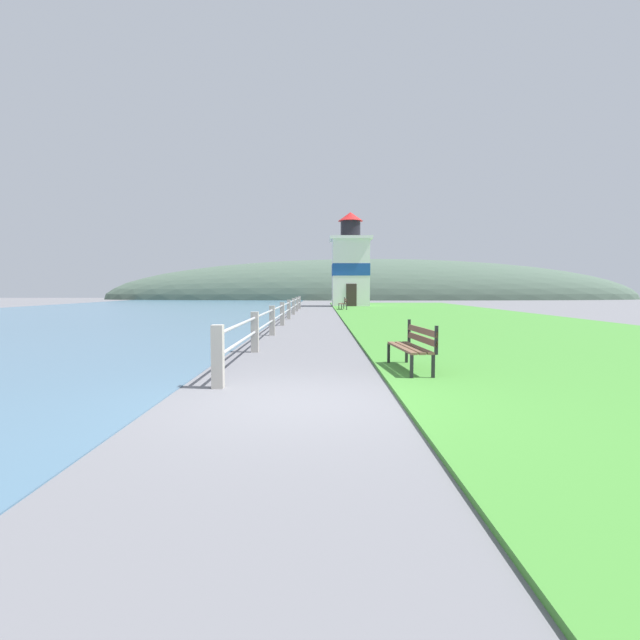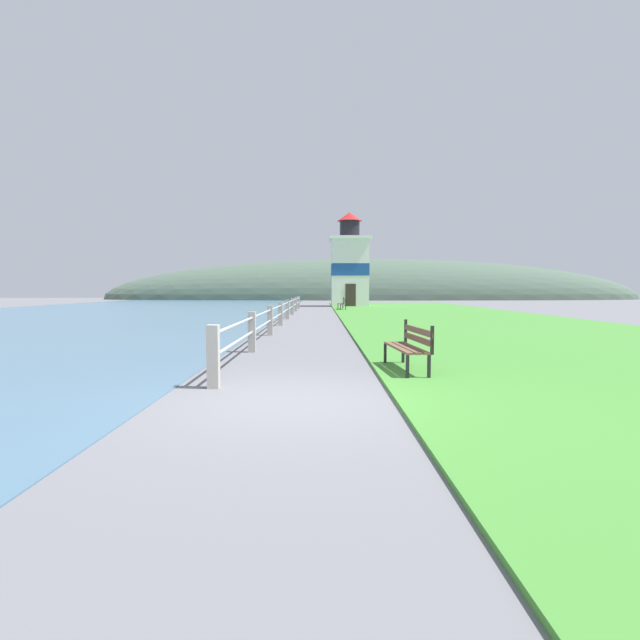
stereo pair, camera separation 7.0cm
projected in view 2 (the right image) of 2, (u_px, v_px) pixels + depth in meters
name	position (u px, v px, depth m)	size (l,w,h in m)	color
ground_plane	(294.00, 402.00, 6.84)	(160.00, 160.00, 0.00)	slate
grass_verge	(457.00, 319.00, 25.71)	(12.00, 56.75, 0.06)	#428433
water_strip	(45.00, 319.00, 25.74)	(24.00, 90.80, 0.01)	#476B84
seawall_railing	(285.00, 310.00, 23.36)	(0.18, 31.34, 1.00)	#A8A399
park_bench_near	(411.00, 344.00, 9.25)	(0.62, 1.83, 0.94)	brown
park_bench_midway	(344.00, 303.00, 36.67)	(0.60, 1.80, 0.94)	brown
lighthouse	(350.00, 267.00, 44.42)	(3.69, 3.69, 8.35)	white
distant_hillside	(372.00, 299.00, 74.54)	(80.00, 16.00, 12.00)	#475B4C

